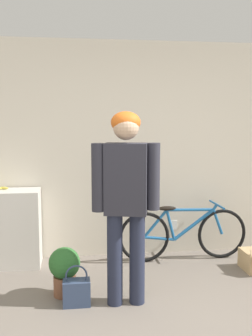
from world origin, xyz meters
TOP-DOWN VIEW (x-y plane):
  - wall_back at (0.00, 2.54)m, footprint 8.00×0.07m
  - person at (-0.23, 1.19)m, footprint 0.61×0.30m
  - bicycle at (0.59, 2.21)m, footprint 1.56×0.46m
  - handbag at (-0.68, 1.22)m, footprint 0.25×0.15m
  - potted_plant at (-0.79, 1.43)m, footprint 0.30×0.30m

SIDE VIEW (x-z plane):
  - handbag at x=-0.68m, z-range -0.06..0.31m
  - potted_plant at x=-0.79m, z-range 0.03..0.50m
  - bicycle at x=0.59m, z-range -0.01..0.67m
  - person at x=-0.23m, z-range 0.18..1.92m
  - wall_back at x=0.00m, z-range 0.00..2.60m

